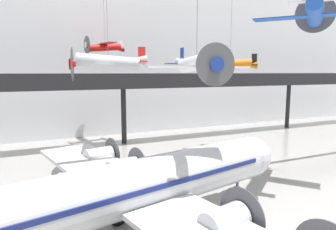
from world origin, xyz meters
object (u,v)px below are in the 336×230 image
Objects in this scene: suspended_plane_white_twin at (197,63)px; suspended_plane_blue_trainer at (315,10)px; airliner_silver_main at (132,189)px; suspended_plane_red_highwing at (105,47)px; suspended_plane_orange_highwing at (230,64)px; suspended_plane_silver_racer at (108,62)px.

suspended_plane_white_twin is 13.56m from suspended_plane_blue_trainer.
airliner_silver_main is 3.39× the size of suspended_plane_red_highwing.
suspended_plane_orange_highwing is 1.25× the size of suspended_plane_blue_trainer.
suspended_plane_orange_highwing is 14.67m from suspended_plane_silver_racer.
airliner_silver_main is at bearing 93.38° from suspended_plane_silver_racer.
suspended_plane_blue_trainer is at bearing 107.06° from suspended_plane_white_twin.
suspended_plane_orange_highwing is at bearing 50.65° from suspended_plane_blue_trainer.
suspended_plane_red_highwing reaches higher than suspended_plane_silver_racer.
suspended_plane_white_twin reaches higher than airliner_silver_main.
suspended_plane_blue_trainer is 25.83m from suspended_plane_red_highwing.
suspended_plane_red_highwing is at bearing -89.56° from suspended_plane_silver_racer.
airliner_silver_main is 8.10m from suspended_plane_white_twin.
airliner_silver_main is 2.62× the size of suspended_plane_orange_highwing.
suspended_plane_orange_highwing is at bearing 27.42° from airliner_silver_main.
suspended_plane_red_highwing is at bearing 67.45° from airliner_silver_main.
suspended_plane_orange_highwing is at bearing -164.48° from suspended_plane_silver_racer.
suspended_plane_blue_trainer is (0.07, -11.28, 4.03)m from suspended_plane_orange_highwing.
suspended_plane_silver_racer is at bearing -165.79° from suspended_plane_white_twin.
suspended_plane_orange_highwing is 1.30× the size of suspended_plane_red_highwing.
suspended_plane_silver_racer reaches higher than suspended_plane_orange_highwing.
suspended_plane_silver_racer reaches higher than suspended_plane_white_twin.
suspended_plane_blue_trainer is (16.57, 2.74, 11.48)m from airliner_silver_main.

